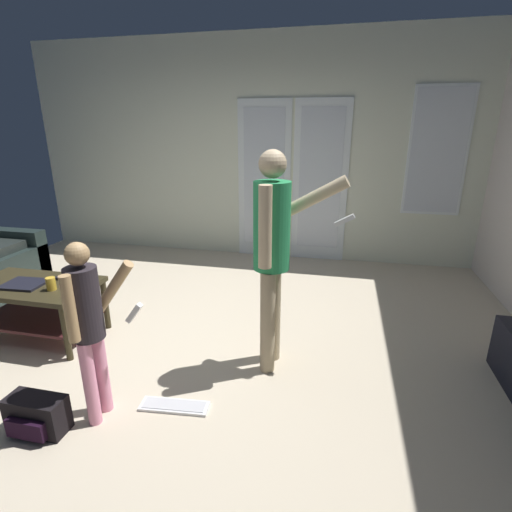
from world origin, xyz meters
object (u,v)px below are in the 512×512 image
(coffee_table, at_px, (35,298))
(backpack, at_px, (37,415))
(person_adult, at_px, (274,244))
(dvd_remote_slim, at_px, (65,279))
(laptop_closed, at_px, (24,284))
(cup_by_laptop, at_px, (51,284))
(person_child, at_px, (88,319))
(cup_near_edge, at_px, (75,278))
(loose_keyboard, at_px, (174,406))

(coffee_table, height_order, backpack, coffee_table)
(person_adult, xyz_separation_m, dvd_remote_slim, (-1.79, 0.10, -0.45))
(laptop_closed, relative_size, cup_by_laptop, 3.05)
(person_child, relative_size, dvd_remote_slim, 6.57)
(laptop_closed, bearing_deg, person_adult, -2.13)
(cup_near_edge, height_order, dvd_remote_slim, cup_near_edge)
(loose_keyboard, relative_size, cup_near_edge, 3.67)
(person_adult, height_order, person_child, person_adult)
(laptop_closed, distance_m, cup_by_laptop, 0.29)
(person_child, distance_m, backpack, 0.66)
(coffee_table, height_order, loose_keyboard, coffee_table)
(coffee_table, distance_m, dvd_remote_slim, 0.28)
(coffee_table, xyz_separation_m, cup_by_laptop, (0.25, -0.07, 0.18))
(cup_by_laptop, bearing_deg, person_child, -39.19)
(laptop_closed, bearing_deg, dvd_remote_slim, 31.50)
(loose_keyboard, xyz_separation_m, laptop_closed, (-1.51, 0.54, 0.48))
(loose_keyboard, bearing_deg, person_adult, 49.66)
(person_child, bearing_deg, backpack, -145.88)
(backpack, bearing_deg, loose_keyboard, 27.35)
(backpack, height_order, loose_keyboard, backpack)
(coffee_table, distance_m, cup_near_edge, 0.42)
(cup_by_laptop, distance_m, dvd_remote_slim, 0.21)
(person_adult, xyz_separation_m, backpack, (-1.21, -0.97, -0.83))
(person_child, relative_size, laptop_closed, 3.58)
(person_child, xyz_separation_m, loose_keyboard, (0.40, 0.16, -0.66))
(loose_keyboard, xyz_separation_m, dvd_remote_slim, (-1.27, 0.71, 0.48))
(coffee_table, xyz_separation_m, loose_keyboard, (1.48, -0.58, -0.34))
(coffee_table, xyz_separation_m, dvd_remote_slim, (0.21, 0.13, 0.14))
(person_child, height_order, laptop_closed, person_child)
(cup_by_laptop, bearing_deg, backpack, -58.34)
(laptop_closed, bearing_deg, backpack, -51.76)
(backpack, bearing_deg, cup_near_edge, 112.49)
(backpack, height_order, cup_near_edge, cup_near_edge)
(person_child, distance_m, cup_near_edge, 1.06)
(laptop_closed, distance_m, dvd_remote_slim, 0.30)
(cup_near_edge, relative_size, cup_by_laptop, 1.20)
(cup_by_laptop, relative_size, dvd_remote_slim, 0.60)
(cup_near_edge, distance_m, dvd_remote_slim, 0.20)
(loose_keyboard, bearing_deg, cup_by_laptop, 157.45)
(person_adult, height_order, loose_keyboard, person_adult)
(person_adult, relative_size, dvd_remote_slim, 9.20)
(coffee_table, xyz_separation_m, laptop_closed, (-0.03, -0.04, 0.14))
(backpack, distance_m, loose_keyboard, 0.78)
(person_child, bearing_deg, person_adult, 39.98)
(coffee_table, relative_size, person_child, 0.91)
(person_adult, distance_m, laptop_closed, 2.08)
(laptop_closed, bearing_deg, coffee_table, 43.61)
(backpack, relative_size, loose_keyboard, 0.76)
(cup_near_edge, bearing_deg, person_adult, -0.60)
(person_child, relative_size, backpack, 3.26)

